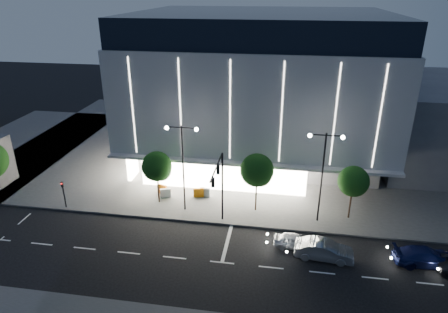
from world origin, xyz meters
The scene contains 18 objects.
ground centered at (0.00, 0.00, 0.00)m, with size 160.00×160.00×0.00m, color black.
sidewalk_museum centered at (5.00, 24.00, 0.07)m, with size 70.00×40.00×0.15m, color #474747.
museum centered at (2.98, 22.31, 9.27)m, with size 30.00×25.80×18.00m.
annex_building centered at (26.00, 24.00, 5.00)m, with size 16.00×20.00×10.00m, color #4C4C51.
traffic_mast centered at (1.00, 3.34, 5.03)m, with size 0.33×5.89×7.07m.
street_lamp_west centered at (-3.00, 6.00, 5.96)m, with size 3.16×0.36×9.00m.
street_lamp_east centered at (10.00, 6.00, 5.96)m, with size 3.16×0.36×9.00m.
ped_signal_far centered at (-15.00, 4.50, 1.89)m, with size 0.22×0.24×3.00m.
tree_left centered at (-5.97, 7.02, 4.03)m, with size 3.02×3.02×5.72m.
tree_mid centered at (4.03, 7.02, 4.33)m, with size 3.25×3.25×6.15m.
tree_right centered at (13.03, 7.02, 3.88)m, with size 2.91×2.91×5.51m.
car_lead centered at (7.84, 1.53, 0.62)m, with size 1.47×3.64×1.24m, color silver.
car_second centered at (10.19, 0.40, 0.79)m, with size 1.67×4.79×1.58m, color #9DA0A5.
car_third centered at (18.23, 0.94, 0.73)m, with size 2.04×5.03×1.46m, color navy.
barrier_a centered at (-6.24, 8.85, 0.65)m, with size 1.10×0.25×1.00m, color #C85D0B.
barrier_b centered at (-5.62, 8.05, 0.65)m, with size 1.10×0.25×1.00m, color silver.
barrier_c centered at (-2.19, 8.68, 0.65)m, with size 1.10×0.25×1.00m, color orange.
barrier_d centered at (-1.54, 8.91, 0.65)m, with size 1.10×0.25×1.00m, color #BBBBBB.
Camera 1 is at (6.35, -27.61, 20.83)m, focal length 32.00 mm.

